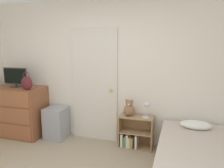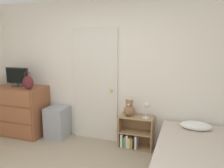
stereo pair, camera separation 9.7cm
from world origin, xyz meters
name	(u,v)px [view 2 (the right image)]	position (x,y,z in m)	size (l,w,h in m)	color
wall_back	(108,71)	(0.00, 2.13, 1.27)	(10.00, 0.06, 2.55)	white
door_closed	(95,85)	(-0.24, 2.08, 1.02)	(0.86, 0.09, 2.05)	silver
dresser	(22,110)	(-1.69, 1.81, 0.48)	(0.95, 0.55, 0.95)	brown
tv	(17,77)	(-1.74, 1.80, 1.15)	(0.51, 0.16, 0.37)	#2D2D33
handbag	(28,82)	(-1.35, 1.63, 1.08)	(0.22, 0.12, 0.33)	#591E23
storage_bin	(57,122)	(-0.95, 1.89, 0.29)	(0.38, 0.39, 0.59)	#999EA8
bookshelf	(134,135)	(0.53, 1.95, 0.22)	(0.57, 0.28, 0.55)	tan
teddy_bear	(129,109)	(0.44, 1.94, 0.68)	(0.19, 0.19, 0.29)	#8C6647
desk_lamp	(147,107)	(0.74, 1.90, 0.75)	(0.12, 0.12, 0.28)	silver
bed	(196,168)	(1.50, 1.14, 0.25)	(1.01, 1.91, 0.61)	#996B47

